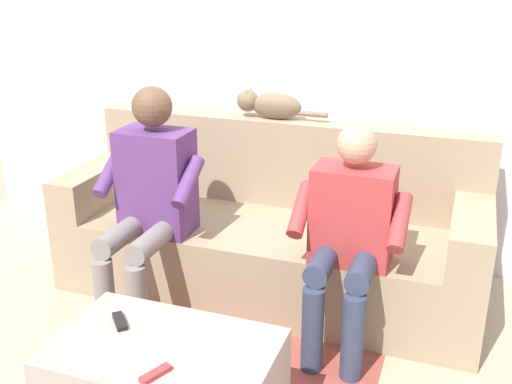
{
  "coord_description": "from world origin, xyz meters",
  "views": [
    {
      "loc": [
        -0.96,
        2.79,
        1.73
      ],
      "look_at": [
        0.0,
        0.11,
        0.66
      ],
      "focal_mm": 42.65,
      "sensor_mm": 36.0,
      "label": 1
    }
  ],
  "objects_px": {
    "person_right_seated": "(150,193)",
    "person_left_seated": "(349,230)",
    "couch": "(272,233)",
    "remote_black": "(120,321)",
    "cat_on_backrest": "(269,105)",
    "remote_red": "(156,374)"
  },
  "relations": [
    {
      "from": "person_right_seated",
      "to": "cat_on_backrest",
      "type": "distance_m",
      "value": 0.86
    },
    {
      "from": "person_right_seated",
      "to": "remote_red",
      "type": "distance_m",
      "value": 1.18
    },
    {
      "from": "remote_red",
      "to": "person_left_seated",
      "type": "bearing_deg",
      "value": 179.65
    },
    {
      "from": "couch",
      "to": "cat_on_backrest",
      "type": "bearing_deg",
      "value": -66.73
    },
    {
      "from": "person_left_seated",
      "to": "cat_on_backrest",
      "type": "bearing_deg",
      "value": -47.89
    },
    {
      "from": "couch",
      "to": "remote_black",
      "type": "relative_size",
      "value": 18.62
    },
    {
      "from": "couch",
      "to": "person_right_seated",
      "type": "relative_size",
      "value": 1.93
    },
    {
      "from": "person_left_seated",
      "to": "remote_red",
      "type": "relative_size",
      "value": 9.08
    },
    {
      "from": "person_right_seated",
      "to": "person_left_seated",
      "type": "bearing_deg",
      "value": -179.78
    },
    {
      "from": "person_right_seated",
      "to": "remote_black",
      "type": "relative_size",
      "value": 9.64
    },
    {
      "from": "cat_on_backrest",
      "to": "couch",
      "type": "bearing_deg",
      "value": 113.27
    },
    {
      "from": "person_right_seated",
      "to": "remote_black",
      "type": "height_order",
      "value": "person_right_seated"
    },
    {
      "from": "person_left_seated",
      "to": "couch",
      "type": "bearing_deg",
      "value": -40.07
    },
    {
      "from": "couch",
      "to": "person_right_seated",
      "type": "distance_m",
      "value": 0.74
    },
    {
      "from": "cat_on_backrest",
      "to": "remote_black",
      "type": "xyz_separation_m",
      "value": [
        0.12,
        1.46,
        -0.56
      ]
    },
    {
      "from": "person_right_seated",
      "to": "remote_red",
      "type": "relative_size",
      "value": 9.93
    },
    {
      "from": "cat_on_backrest",
      "to": "remote_red",
      "type": "distance_m",
      "value": 1.8
    },
    {
      "from": "remote_red",
      "to": "remote_black",
      "type": "bearing_deg",
      "value": -106.46
    },
    {
      "from": "remote_black",
      "to": "remote_red",
      "type": "distance_m",
      "value": 0.38
    },
    {
      "from": "couch",
      "to": "cat_on_backrest",
      "type": "height_order",
      "value": "cat_on_backrest"
    },
    {
      "from": "person_left_seated",
      "to": "remote_red",
      "type": "bearing_deg",
      "value": 66.23
    },
    {
      "from": "couch",
      "to": "person_left_seated",
      "type": "bearing_deg",
      "value": 139.93
    }
  ]
}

